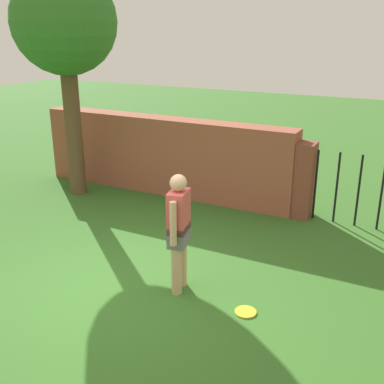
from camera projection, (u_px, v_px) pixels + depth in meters
The scene contains 6 objects.
ground_plane at pixel (121, 288), 6.33m from camera, with size 40.00×40.00×0.00m, color #336623.
brick_wall at pixel (163, 155), 9.79m from camera, with size 5.66×0.50×1.60m, color brown.
tree at pixel (65, 26), 8.87m from camera, with size 2.01×2.01×4.45m.
person at pixel (179, 228), 6.02m from camera, with size 0.29×0.53×1.62m.
fence_gate at pixel (370, 190), 8.02m from camera, with size 2.85×0.44×1.40m.
frisbee_yellow at pixel (246, 312), 5.79m from camera, with size 0.27×0.27×0.02m, color yellow.
Camera 1 is at (3.41, -4.46, 3.35)m, focal length 43.68 mm.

